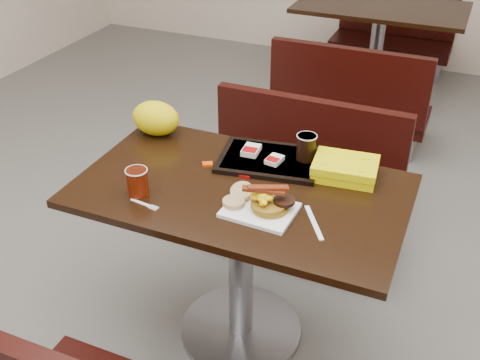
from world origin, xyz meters
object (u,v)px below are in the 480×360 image
at_px(table_near, 241,266).
at_px(bench_far_s, 353,92).
at_px(fork, 140,203).
at_px(bench_near_n, 296,182).
at_px(knife, 314,223).
at_px(coffee_cup_near, 137,182).
at_px(platter, 260,210).
at_px(hashbrown_sleeve_right, 274,160).
at_px(table_far, 375,56).
at_px(tray, 269,160).
at_px(coffee_cup_far, 306,147).
at_px(bench_far_n, 392,30).
at_px(paper_bag, 156,118).
at_px(clamshell, 345,169).
at_px(pancake_stack, 270,206).
at_px(hashbrown_sleeve_left, 251,150).

bearing_deg(table_near, bench_far_s, 90.00).
bearing_deg(fork, bench_near_n, 81.06).
bearing_deg(table_near, knife, -19.08).
xyz_separation_m(table_near, coffee_cup_near, (-0.32, -0.19, 0.43)).
height_order(bench_far_s, platter, platter).
relative_size(fork, hashbrown_sleeve_right, 1.64).
relative_size(table_near, table_far, 1.00).
distance_m(platter, tray, 0.34).
distance_m(platter, coffee_cup_far, 0.39).
distance_m(bench_far_n, platter, 3.44).
xyz_separation_m(bench_near_n, tray, (0.03, -0.49, 0.40)).
xyz_separation_m(platter, coffee_cup_near, (-0.44, -0.07, 0.04)).
relative_size(tray, paper_bag, 1.87).
bearing_deg(tray, table_near, -107.25).
height_order(platter, tray, tray).
bearing_deg(table_near, fork, -140.89).
height_order(tray, clamshell, clamshell).
bearing_deg(bench_far_n, pancake_stack, -87.43).
height_order(tray, coffee_cup_far, coffee_cup_far).
bearing_deg(bench_near_n, hashbrown_sleeve_left, -95.96).
xyz_separation_m(hashbrown_sleeve_left, paper_bag, (-0.45, 0.03, 0.04)).
distance_m(bench_far_n, paper_bag, 3.12).
bearing_deg(platter, clamshell, 61.10).
distance_m(hashbrown_sleeve_left, paper_bag, 0.45).
relative_size(pancake_stack, clamshell, 0.53).
xyz_separation_m(coffee_cup_near, paper_bag, (-0.18, 0.44, 0.02)).
relative_size(fork, tray, 0.30).
bearing_deg(table_near, pancake_stack, -34.45).
height_order(pancake_stack, clamshell, clamshell).
height_order(fork, hashbrown_sleeve_right, hashbrown_sleeve_right).
bearing_deg(paper_bag, table_far, 78.09).
height_order(fork, coffee_cup_far, coffee_cup_far).
bearing_deg(coffee_cup_far, fork, -132.29).
xyz_separation_m(bench_near_n, coffee_cup_far, (0.16, -0.44, 0.46)).
distance_m(coffee_cup_near, clamshell, 0.77).
xyz_separation_m(table_near, knife, (0.31, -0.11, 0.38)).
xyz_separation_m(table_far, bench_far_s, (0.00, -0.70, -0.02)).
bearing_deg(clamshell, platter, -127.18).
xyz_separation_m(pancake_stack, paper_bag, (-0.65, 0.35, 0.05)).
relative_size(table_far, knife, 6.23).
bearing_deg(hashbrown_sleeve_left, bench_near_n, 80.00).
distance_m(fork, coffee_cup_far, 0.67).
relative_size(table_near, coffee_cup_far, 11.78).
relative_size(coffee_cup_near, knife, 0.54).
xyz_separation_m(table_far, fork, (-0.29, -2.83, 0.38)).
height_order(knife, paper_bag, paper_bag).
bearing_deg(bench_near_n, bench_far_s, 90.00).
bearing_deg(bench_far_n, table_near, -90.00).
relative_size(bench_near_n, pancake_stack, 7.94).
bearing_deg(clamshell, bench_near_n, 118.93).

